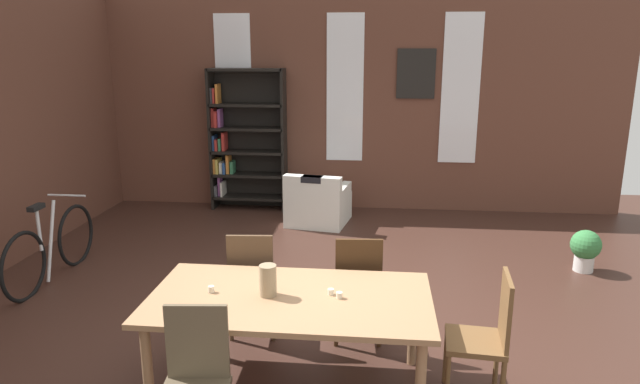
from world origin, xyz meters
The scene contains 20 objects.
ground_plane centered at (0.00, 0.00, 0.00)m, with size 10.78×10.78×0.00m, color #3E261E.
back_wall_brick centered at (0.00, 4.21, 1.67)m, with size 8.27×0.12×3.35m, color brown.
window_pane_0 centered at (-1.70, 4.14, 1.84)m, with size 0.55×0.02×2.18m, color white.
window_pane_1 centered at (0.00, 4.14, 1.84)m, with size 0.55×0.02×2.18m, color white.
window_pane_2 centered at (1.70, 4.14, 1.84)m, with size 0.55×0.02×2.18m, color white.
dining_table centered at (-0.08, -0.75, 0.66)m, with size 1.99×1.05×0.73m.
vase_on_table centered at (-0.24, -0.75, 0.84)m, with size 0.12×0.12×0.23m, color #998466.
tealight_candle_0 centered at (-0.65, -0.75, 0.76)m, with size 0.04×0.04×0.05m, color silver.
tealight_candle_1 centered at (0.20, -0.70, 0.75)m, with size 0.04×0.04×0.04m, color silver.
tealight_candle_2 centered at (0.27, -0.75, 0.75)m, with size 0.04×0.04×0.04m, color silver.
dining_chair_near_left centered at (-0.54, -1.50, 0.51)m, with size 0.44×0.44×0.95m.
dining_chair_head_right centered at (1.29, -0.76, 0.51)m, with size 0.43×0.43×0.95m.
dining_chair_far_left centered at (-0.52, 0.00, 0.51)m, with size 0.43×0.43×0.95m.
dining_chair_far_right centered at (0.37, 0.00, 0.51)m, with size 0.43×0.43×0.95m.
bookshelf_tall centered at (-1.53, 3.95, 1.07)m, with size 1.15×0.34×2.14m.
armchair_white centered at (-0.32, 3.25, 0.28)m, with size 0.92×0.92×0.75m.
bicycle_second centered at (-2.94, 0.97, 0.36)m, with size 0.44×1.68×0.90m.
potted_plant_by_shelf centered at (0.34, 0.81, 0.32)m, with size 0.41×0.41×0.59m.
potted_plant_corner centered at (2.84, 1.80, 0.27)m, with size 0.33×0.33×0.47m.
framed_picture centered at (1.04, 4.13, 2.06)m, with size 0.56×0.03×0.72m, color black.
Camera 1 is at (0.51, -4.35, 2.43)m, focal length 31.46 mm.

